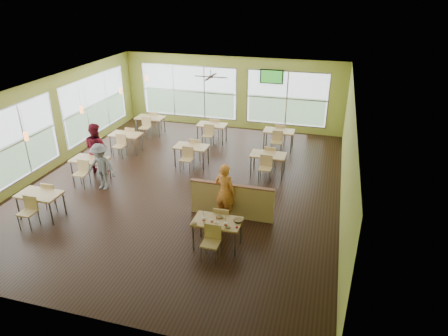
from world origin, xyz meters
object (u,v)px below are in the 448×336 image
Objects in this scene: man_plaid at (225,192)px; half_wall_divider at (232,201)px; food_basket at (238,220)px; main_table at (217,225)px.

half_wall_divider is at bearing -131.79° from man_plaid.
man_plaid reaches higher than half_wall_divider.
food_basket is (0.68, -1.23, -0.06)m from man_plaid.
main_table is at bearing 111.91° from man_plaid.
man_plaid reaches higher than food_basket.
half_wall_divider reaches higher than food_basket.
half_wall_divider is (0.00, 1.45, -0.11)m from main_table.
half_wall_divider is 0.38m from man_plaid.
man_plaid reaches higher than main_table.
half_wall_divider reaches higher than main_table.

